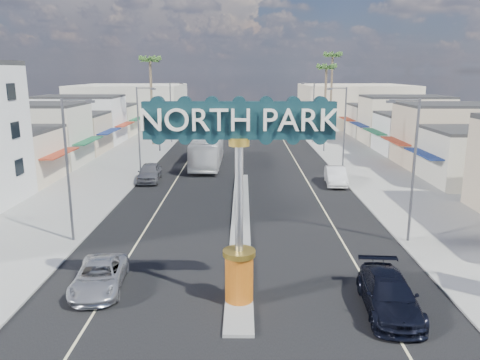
{
  "coord_description": "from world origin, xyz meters",
  "views": [
    {
      "loc": [
        0.17,
        -17.97,
        10.55
      ],
      "look_at": [
        -0.02,
        11.23,
        3.75
      ],
      "focal_mm": 35.0,
      "sensor_mm": 36.0,
      "label": 1
    }
  ],
  "objects_px": {
    "streetlight_l_mid": "(140,126)",
    "palm_right_far": "(333,60)",
    "palm_right_mid": "(326,71)",
    "car_parked_right": "(336,176)",
    "city_bus": "(207,150)",
    "streetlight_l_near": "(70,163)",
    "streetlight_r_mid": "(343,126)",
    "suv_left": "(99,276)",
    "suv_right": "(389,295)",
    "palm_left_far": "(150,64)",
    "streetlight_r_near": "(412,164)",
    "streetlight_l_far": "(172,109)",
    "traffic_signal_right": "(311,120)",
    "traffic_signal_left": "(172,120)",
    "streetlight_r_far": "(312,109)",
    "gateway_sign": "(239,179)",
    "car_parked_left": "(150,172)"
  },
  "relations": [
    {
      "from": "suv_left",
      "to": "car_parked_left",
      "type": "height_order",
      "value": "car_parked_left"
    },
    {
      "from": "streetlight_l_near",
      "to": "car_parked_right",
      "type": "height_order",
      "value": "streetlight_l_near"
    },
    {
      "from": "streetlight_r_mid",
      "to": "streetlight_l_near",
      "type": "bearing_deg",
      "value": -136.21
    },
    {
      "from": "car_parked_right",
      "to": "city_bus",
      "type": "distance_m",
      "value": 15.97
    },
    {
      "from": "palm_left_far",
      "to": "palm_right_mid",
      "type": "bearing_deg",
      "value": 12.99
    },
    {
      "from": "suv_left",
      "to": "suv_right",
      "type": "distance_m",
      "value": 13.8
    },
    {
      "from": "streetlight_r_near",
      "to": "car_parked_left",
      "type": "height_order",
      "value": "streetlight_r_near"
    },
    {
      "from": "traffic_signal_left",
      "to": "city_bus",
      "type": "bearing_deg",
      "value": -60.07
    },
    {
      "from": "traffic_signal_right",
      "to": "streetlight_r_near",
      "type": "height_order",
      "value": "streetlight_r_near"
    },
    {
      "from": "city_bus",
      "to": "streetlight_l_near",
      "type": "bearing_deg",
      "value": -104.25
    },
    {
      "from": "palm_right_mid",
      "to": "city_bus",
      "type": "distance_m",
      "value": 28.49
    },
    {
      "from": "streetlight_r_near",
      "to": "streetlight_r_mid",
      "type": "relative_size",
      "value": 1.0
    },
    {
      "from": "streetlight_l_far",
      "to": "palm_right_mid",
      "type": "xyz_separation_m",
      "value": [
        23.43,
        4.0,
        5.54
      ]
    },
    {
      "from": "car_parked_right",
      "to": "traffic_signal_left",
      "type": "bearing_deg",
      "value": 139.37
    },
    {
      "from": "palm_left_far",
      "to": "suv_left",
      "type": "height_order",
      "value": "palm_left_far"
    },
    {
      "from": "traffic_signal_right",
      "to": "city_bus",
      "type": "xyz_separation_m",
      "value": [
        -13.09,
        -9.17,
        -2.48
      ]
    },
    {
      "from": "streetlight_r_mid",
      "to": "suv_right",
      "type": "bearing_deg",
      "value": -97.35
    },
    {
      "from": "gateway_sign",
      "to": "palm_right_far",
      "type": "bearing_deg",
      "value": 75.97
    },
    {
      "from": "car_parked_right",
      "to": "palm_right_far",
      "type": "bearing_deg",
      "value": 85.58
    },
    {
      "from": "traffic_signal_right",
      "to": "streetlight_l_mid",
      "type": "height_order",
      "value": "streetlight_l_mid"
    },
    {
      "from": "city_bus",
      "to": "streetlight_r_near",
      "type": "bearing_deg",
      "value": -59.5
    },
    {
      "from": "streetlight_l_far",
      "to": "streetlight_r_far",
      "type": "xyz_separation_m",
      "value": [
        20.87,
        0.0,
        0.0
      ]
    },
    {
      "from": "suv_right",
      "to": "traffic_signal_left",
      "type": "bearing_deg",
      "value": 114.39
    },
    {
      "from": "streetlight_l_near",
      "to": "streetlight_r_near",
      "type": "relative_size",
      "value": 1.0
    },
    {
      "from": "traffic_signal_left",
      "to": "palm_right_mid",
      "type": "xyz_separation_m",
      "value": [
        22.18,
        12.01,
        6.33
      ]
    },
    {
      "from": "palm_right_far",
      "to": "car_parked_right",
      "type": "height_order",
      "value": "palm_right_far"
    },
    {
      "from": "suv_left",
      "to": "suv_right",
      "type": "height_order",
      "value": "suv_right"
    },
    {
      "from": "streetlight_r_mid",
      "to": "suv_right",
      "type": "xyz_separation_m",
      "value": [
        -3.71,
        -28.72,
        -4.26
      ]
    },
    {
      "from": "gateway_sign",
      "to": "streetlight_l_near",
      "type": "relative_size",
      "value": 1.02
    },
    {
      "from": "palm_right_mid",
      "to": "city_bus",
      "type": "relative_size",
      "value": 0.94
    },
    {
      "from": "city_bus",
      "to": "traffic_signal_left",
      "type": "bearing_deg",
      "value": 120.42
    },
    {
      "from": "traffic_signal_right",
      "to": "streetlight_l_far",
      "type": "distance_m",
      "value": 21.2
    },
    {
      "from": "traffic_signal_right",
      "to": "suv_left",
      "type": "xyz_separation_m",
      "value": [
        -16.1,
        -40.64,
        -3.58
      ]
    },
    {
      "from": "gateway_sign",
      "to": "palm_left_far",
      "type": "bearing_deg",
      "value": 105.15
    },
    {
      "from": "suv_left",
      "to": "car_parked_right",
      "type": "xyz_separation_m",
      "value": [
        15.92,
        22.11,
        0.15
      ]
    },
    {
      "from": "palm_right_far",
      "to": "suv_left",
      "type": "xyz_separation_m",
      "value": [
        -21.92,
        -58.64,
        -11.69
      ]
    },
    {
      "from": "palm_right_far",
      "to": "city_bus",
      "type": "relative_size",
      "value": 1.09
    },
    {
      "from": "streetlight_r_far",
      "to": "palm_right_far",
      "type": "bearing_deg",
      "value": 65.45
    },
    {
      "from": "streetlight_l_near",
      "to": "city_bus",
      "type": "xyz_separation_m",
      "value": [
        6.53,
        24.82,
        -3.27
      ]
    },
    {
      "from": "palm_left_far",
      "to": "car_parked_right",
      "type": "distance_m",
      "value": 34.63
    },
    {
      "from": "palm_right_mid",
      "to": "streetlight_r_mid",
      "type": "bearing_deg",
      "value": -95.64
    },
    {
      "from": "palm_right_mid",
      "to": "car_parked_right",
      "type": "bearing_deg",
      "value": -97.46
    },
    {
      "from": "streetlight_l_near",
      "to": "city_bus",
      "type": "height_order",
      "value": "streetlight_l_near"
    },
    {
      "from": "streetlight_r_mid",
      "to": "city_bus",
      "type": "distance_m",
      "value": 15.48
    },
    {
      "from": "streetlight_l_mid",
      "to": "palm_right_far",
      "type": "xyz_separation_m",
      "value": [
        25.43,
        32.0,
        7.32
      ]
    },
    {
      "from": "streetlight_r_far",
      "to": "city_bus",
      "type": "height_order",
      "value": "streetlight_r_far"
    },
    {
      "from": "traffic_signal_right",
      "to": "palm_right_mid",
      "type": "bearing_deg",
      "value": 72.37
    },
    {
      "from": "car_parked_right",
      "to": "city_bus",
      "type": "xyz_separation_m",
      "value": [
        -12.9,
        9.35,
        0.95
      ]
    },
    {
      "from": "streetlight_r_near",
      "to": "streetlight_l_near",
      "type": "bearing_deg",
      "value": 180.0
    },
    {
      "from": "streetlight_l_far",
      "to": "streetlight_r_near",
      "type": "xyz_separation_m",
      "value": [
        20.87,
        -42.0,
        0.0
      ]
    }
  ]
}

